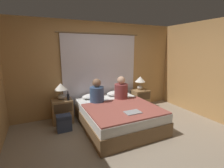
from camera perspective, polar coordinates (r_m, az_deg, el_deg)
ground_plane at (r=3.48m, az=7.27°, el=-18.80°), size 16.00×16.00×0.00m
wall_back at (r=4.62m, az=-4.18°, el=5.52°), size 4.80×0.06×2.50m
wall_right at (r=4.75m, az=32.81°, el=3.77°), size 0.06×3.62×2.50m
curtain_panel at (r=4.58m, az=-3.87°, el=3.52°), size 2.33×0.02×2.20m
bed at (r=3.91m, az=1.83°, el=-10.98°), size 1.60×1.94×0.50m
nightstand_left at (r=4.22m, az=-16.99°, el=-9.11°), size 0.48×0.38×0.58m
nightstand_right at (r=5.02m, az=9.93°, el=-5.27°), size 0.48×0.38×0.58m
lamp_left at (r=4.10m, az=-17.57°, el=-1.59°), size 0.31×0.31×0.40m
lamp_right at (r=4.92m, az=9.87°, el=1.08°), size 0.31×0.31×0.40m
pillow_left at (r=4.34m, az=-6.84°, el=-4.26°), size 0.57×0.34×0.12m
pillow_right at (r=4.59m, az=1.52°, el=-3.23°), size 0.57×0.34×0.12m
blanket_on_bed at (r=3.57m, az=4.01°, el=-8.68°), size 1.54×1.29×0.03m
person_left_in_bed at (r=3.94m, az=-5.35°, el=-3.16°), size 0.34×0.34×0.60m
person_right_in_bed at (r=4.20m, az=3.23°, el=-2.10°), size 0.35×0.35×0.60m
beer_bottle_on_left_stand at (r=4.03m, az=-15.16°, el=-4.39°), size 0.06×0.06×0.22m
laptop_on_bed at (r=3.34m, az=7.31°, el=-9.84°), size 0.33×0.22×0.02m
backpack_on_floor at (r=3.83m, az=-16.53°, el=-12.66°), size 0.31×0.24×0.37m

